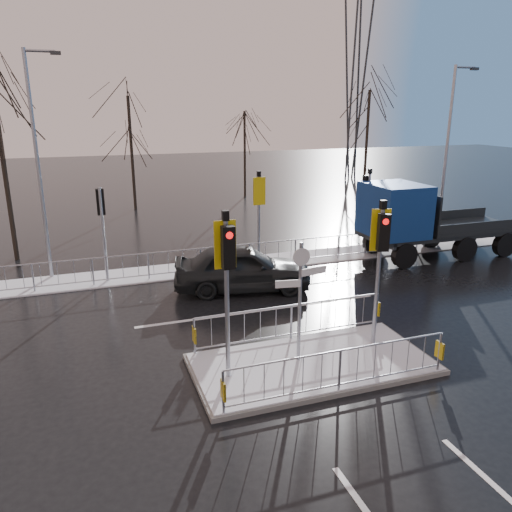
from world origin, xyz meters
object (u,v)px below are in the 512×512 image
object	(u,v)px
street_lamp_right	(448,151)
flatbed_truck	(413,219)
street_lamp_left	(39,159)
car_far_lane	(243,268)
traffic_island	(312,352)

from	to	relation	value
street_lamp_right	flatbed_truck	bearing A→B (deg)	-151.91
street_lamp_right	street_lamp_left	xyz separation A→B (m)	(-17.00, 1.00, 0.10)
car_far_lane	flatbed_truck	xyz separation A→B (m)	(8.01, 1.33, 0.91)
street_lamp_right	street_lamp_left	distance (m)	17.03
flatbed_truck	street_lamp_left	distance (m)	14.91
flatbed_truck	street_lamp_right	xyz separation A→B (m)	(2.54, 1.36, 2.66)
street_lamp_left	flatbed_truck	bearing A→B (deg)	-9.26
traffic_island	street_lamp_left	size ratio (longest dim) A/B	0.73
car_far_lane	street_lamp_right	bearing A→B (deg)	-63.29
car_far_lane	traffic_island	bearing A→B (deg)	-167.89
street_lamp_right	street_lamp_left	bearing A→B (deg)	176.63
car_far_lane	street_lamp_left	bearing A→B (deg)	72.67
flatbed_truck	street_lamp_left	xyz separation A→B (m)	(-14.46, 2.36, 2.76)
car_far_lane	flatbed_truck	size ratio (longest dim) A/B	0.68
traffic_island	street_lamp_right	distance (m)	14.14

